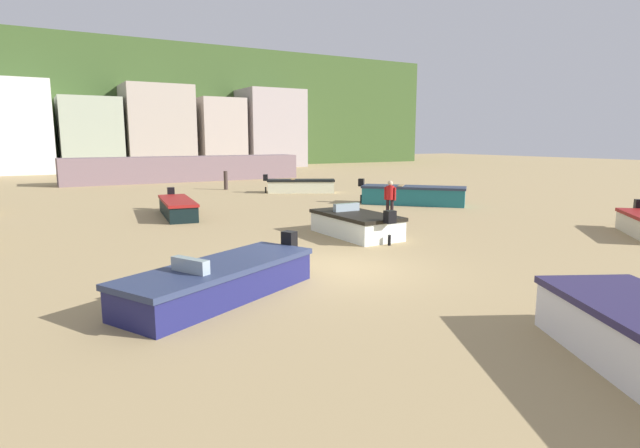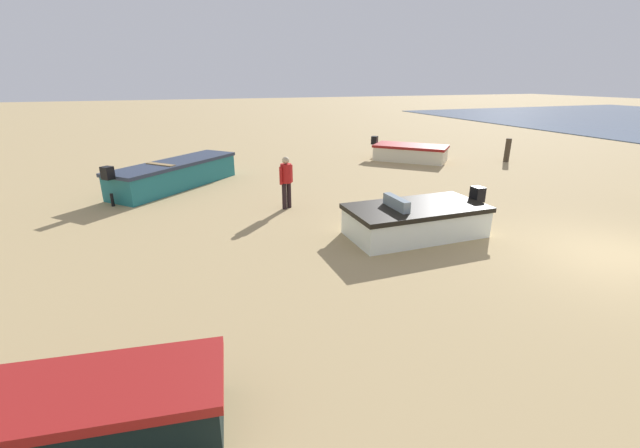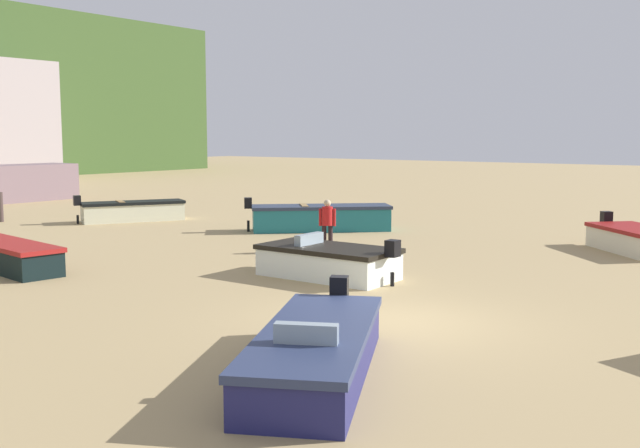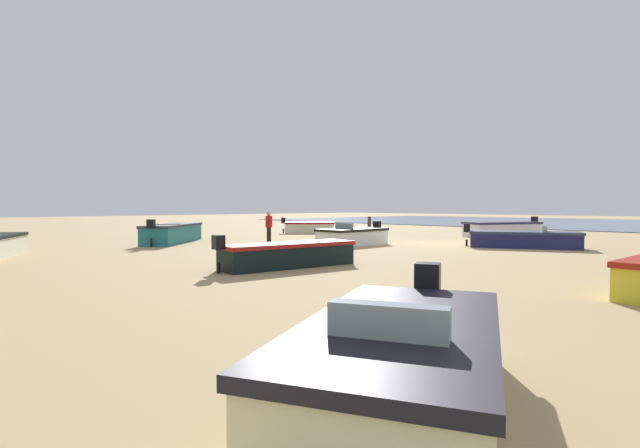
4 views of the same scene
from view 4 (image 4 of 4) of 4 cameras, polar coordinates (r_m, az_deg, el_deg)
name	(u,v)px [view 4 (image 4 of 4)]	position (r m, az deg, el deg)	size (l,w,h in m)	color
ground_plane	(447,244)	(24.01, 15.13, -2.39)	(160.00, 160.00, 0.00)	tan
tidal_water	(634,224)	(57.88, 33.81, -0.02)	(80.00, 36.00, 0.06)	slate
boat_cream_0	(310,227)	(32.93, -1.28, -0.41)	(3.63, 3.66, 1.09)	beige
boat_white_1	(353,236)	(22.87, 3.99, -1.51)	(1.78, 3.81, 1.12)	white
boat_black_2	(288,255)	(14.52, -3.90, -3.73)	(1.77, 4.72, 1.08)	black
boat_navy_4	(524,239)	(23.17, 23.49, -1.71)	(4.89, 3.52, 1.06)	navy
boat_white_5	(502,229)	(31.06, 21.24, -0.59)	(3.67, 4.94, 1.23)	white
boat_teal_7	(173,233)	(25.34, -17.45, -1.07)	(4.68, 4.83, 1.28)	#1E6D75
boat_cream_8	(401,361)	(4.68, 9.86, -16.10)	(3.15, 4.02, 1.13)	beige
mooring_post_near_water	(369,224)	(34.71, 6.01, -0.01)	(0.26, 0.26, 1.12)	#3E3327
beach_walker_foreground	(269,225)	(23.65, -6.23, -0.08)	(0.46, 0.51, 1.62)	black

